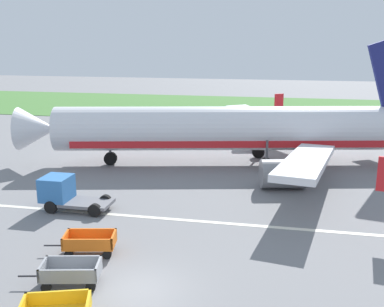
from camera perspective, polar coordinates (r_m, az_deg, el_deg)
ground_plane at (r=20.81m, az=-6.64°, el=-16.32°), size 220.00×220.00×0.00m
grass_strip at (r=73.86m, az=7.08°, el=5.63°), size 220.00×28.00×0.06m
apron_stripe at (r=27.81m, az=-1.38°, el=-8.17°), size 120.00×0.36×0.01m
airplane at (r=39.44m, az=6.64°, el=2.97°), size 37.38×30.24×11.34m
baggage_cart_third_in_row at (r=21.39m, az=-14.72°, el=-13.99°), size 3.63×1.91×1.07m
baggage_cart_fourth_in_row at (r=24.01m, az=-12.50°, el=-10.65°), size 3.63×1.89×1.07m
service_truck_beside_carts at (r=30.27m, az=-15.47°, el=-4.63°), size 4.38×2.01×2.10m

